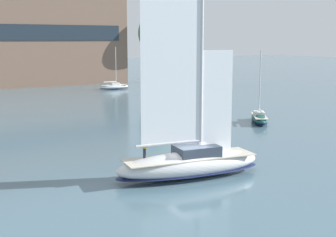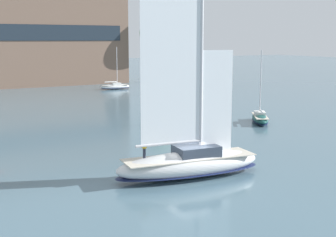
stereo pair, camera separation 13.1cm
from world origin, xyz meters
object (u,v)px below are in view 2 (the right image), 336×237
Objects in this scene: tree_shore_left at (156,33)px; sailboat_moored_mid_channel at (190,91)px; sailboat_main at (190,161)px; sailboat_moored_far_slip at (260,118)px; sailboat_moored_near_marina at (115,86)px.

tree_shore_left is 29.12m from sailboat_moored_mid_channel.
sailboat_main is at bearing -123.55° from sailboat_moored_mid_channel.
sailboat_main is 1.78× the size of sailboat_moored_far_slip.
sailboat_main reaches higher than sailboat_moored_far_slip.
sailboat_moored_mid_channel is 1.16× the size of sailboat_moored_far_slip.
tree_shore_left is 1.61× the size of sailboat_moored_mid_channel.
sailboat_moored_far_slip is (19.54, 14.35, -0.60)m from sailboat_main.
sailboat_moored_mid_channel is 29.38m from sailboat_moored_far_slip.
sailboat_main is at bearing -117.64° from tree_shore_left.
tree_shore_left reaches higher than sailboat_moored_mid_channel.
sailboat_moored_near_marina is at bearing 70.55° from sailboat_main.
sailboat_moored_mid_channel reaches higher than sailboat_moored_near_marina.
sailboat_moored_near_marina is at bearing 88.75° from sailboat_moored_far_slip.
sailboat_main is (-35.85, -68.47, -10.04)m from tree_shore_left.
tree_shore_left is at bearing 73.51° from sailboat_moored_mid_channel.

